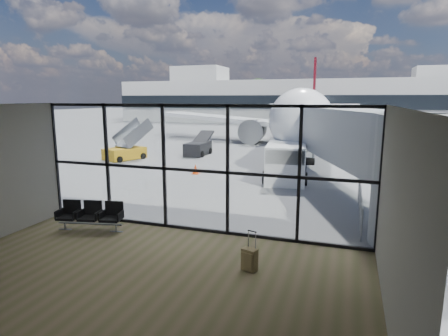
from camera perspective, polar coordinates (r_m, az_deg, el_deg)
The scene contains 21 objects.
ground at distance 52.26m, azimuth 13.05°, elevation 5.19°, with size 220.00×220.00×0.00m, color slate.
lounge_shell at distance 8.87m, azimuth -16.68°, elevation -3.10°, with size 12.02×8.01×4.51m.
glass_curtain_wall at distance 13.07m, azimuth -4.44°, elevation -0.17°, with size 12.10×0.12×4.50m.
jet_bridge at distance 18.98m, azimuth 18.13°, elevation 4.26°, with size 8.00×16.50×4.33m.
apron_railing at distance 15.82m, azimuth 20.07°, elevation -4.57°, with size 0.06×5.46×1.11m.
far_terminal at distance 74.00m, azimuth 14.46°, elevation 9.90°, with size 80.00×12.20×11.00m.
tree_0 at distance 97.61m, azimuth -12.44°, elevation 10.33°, with size 4.95×4.95×7.12m.
tree_1 at distance 94.68m, azimuth -9.28°, elevation 10.81°, with size 5.61×5.61×8.07m.
tree_2 at distance 92.05m, azimuth -5.92°, elevation 11.29°, with size 6.27×6.27×9.03m.
tree_3 at distance 89.73m, azimuth -2.36°, elevation 10.56°, with size 4.95×4.95×7.12m.
tree_4 at distance 87.76m, azimuth 1.37°, elevation 10.97°, with size 5.61×5.61×8.07m.
tree_5 at distance 86.18m, azimuth 5.26°, elevation 11.35°, with size 6.27×6.27×9.03m.
seating_row at distance 14.35m, azimuth -19.57°, elevation -6.64°, with size 2.36×1.10×1.05m.
suitcase at distance 10.56m, azimuth 3.89°, elevation -13.72°, with size 0.47×0.39×1.12m.
airliner at distance 42.19m, azimuth 12.95°, elevation 8.35°, with size 35.41×41.08×10.58m.
service_van at distance 22.01m, azimuth 9.43°, elevation 1.08°, with size 2.89×5.14×2.13m.
belt_loader at distance 31.34m, azimuth -3.90°, elevation 3.14°, with size 1.73×4.10×1.87m.
mobile_stairs at distance 29.97m, azimuth -14.75°, elevation 2.42°, with size 2.85×3.92×2.51m.
traffic_cone_a at distance 23.52m, azimuth -4.36°, elevation -0.19°, with size 0.43×0.43×0.61m.
traffic_cone_b at distance 25.06m, azimuth 10.00°, elevation 0.40°, with size 0.46×0.46×0.66m.
traffic_cone_c at distance 24.69m, azimuth 10.56°, elevation 0.06°, with size 0.36×0.36×0.51m.
Camera 1 is at (5.04, -11.81, 4.68)m, focal length 30.00 mm.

